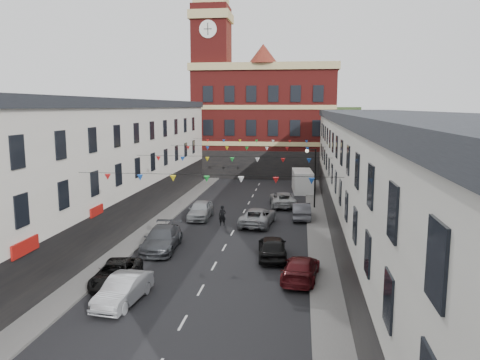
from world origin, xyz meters
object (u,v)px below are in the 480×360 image
at_px(street_lamp, 313,170).
at_px(car_right_d, 272,247).
at_px(car_right_c, 301,268).
at_px(moving_car, 258,216).
at_px(car_left_b, 123,290).
at_px(car_left_e, 200,210).
at_px(car_left_d, 162,239).
at_px(car_right_f, 283,199).
at_px(pedestrian, 222,216).
at_px(car_right_e, 301,211).
at_px(white_van, 302,181).
at_px(car_left_c, 116,273).

height_order(street_lamp, car_right_d, street_lamp).
height_order(car_right_c, moving_car, moving_car).
xyz_separation_m(car_left_b, car_left_e, (0.00, 18.75, 0.08)).
bearing_deg(car_left_d, car_right_c, -28.86).
xyz_separation_m(car_right_f, pedestrian, (-4.81, -8.59, 0.13)).
height_order(street_lamp, car_left_e, street_lamp).
height_order(car_right_e, car_right_f, same).
bearing_deg(moving_car, car_left_d, 58.62).
bearing_deg(car_right_c, car_right_d, -55.75).
relative_size(car_left_d, car_right_c, 1.16).
xyz_separation_m(car_right_d, white_van, (2.00, 25.44, 0.48)).
distance_m(car_left_b, car_right_e, 21.81).
distance_m(street_lamp, car_right_c, 19.94).
bearing_deg(car_left_e, car_left_b, -91.37).
distance_m(car_left_d, car_left_e, 9.62).
bearing_deg(car_left_e, car_right_c, -58.69).
bearing_deg(car_right_f, car_right_c, 88.65).
bearing_deg(moving_car, white_van, -96.57).
distance_m(car_left_b, white_van, 34.94).
bearing_deg(pedestrian, car_right_c, -55.55).
height_order(car_left_d, moving_car, car_left_d).
relative_size(car_left_e, car_right_f, 0.88).
bearing_deg(car_right_c, street_lamp, -86.02).
relative_size(car_left_b, car_right_f, 0.82).
bearing_deg(car_left_c, car_right_e, 53.99).
bearing_deg(car_right_f, white_van, -109.30).
height_order(car_left_b, car_right_f, car_right_f).
bearing_deg(car_right_d, car_left_c, 29.00).
bearing_deg(car_left_e, street_lamp, 26.95).
bearing_deg(white_van, car_left_c, -112.92).
relative_size(car_left_b, white_van, 0.77).
bearing_deg(car_left_d, car_right_f, 59.49).
height_order(car_right_e, pedestrian, pedestrian).
bearing_deg(car_right_f, car_left_e, 34.13).
bearing_deg(car_left_d, street_lamp, 50.36).
bearing_deg(street_lamp, white_van, 95.72).
distance_m(car_left_c, car_left_e, 16.36).
height_order(street_lamp, car_right_e, street_lamp).
relative_size(car_right_d, car_right_e, 1.02).
bearing_deg(car_right_f, car_left_c, 62.50).
bearing_deg(white_van, car_right_f, -106.94).
relative_size(car_right_d, pedestrian, 2.64).
height_order(street_lamp, moving_car, street_lamp).
height_order(moving_car, white_van, white_van).
height_order(car_left_b, pedestrian, pedestrian).
relative_size(car_left_c, car_right_f, 0.86).
distance_m(car_right_d, moving_car, 9.00).
distance_m(car_right_c, car_right_d, 4.16).
bearing_deg(car_right_d, car_right_c, 112.08).
xyz_separation_m(street_lamp, white_van, (-0.95, 9.49, -2.64)).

